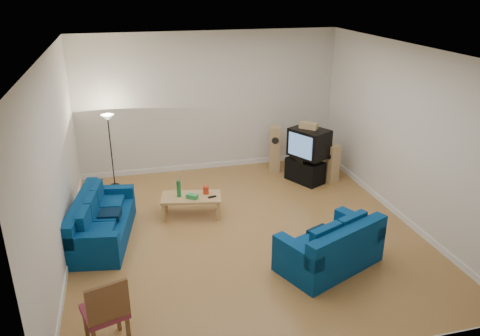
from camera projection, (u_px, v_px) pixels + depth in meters
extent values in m
cube|color=brown|center=(245.00, 233.00, 8.39)|extent=(6.00, 6.50, 0.01)
cube|color=white|center=(246.00, 51.00, 7.19)|extent=(6.00, 6.50, 0.01)
cube|color=silver|center=(209.00, 103.00, 10.71)|extent=(6.00, 0.01, 3.20)
cube|color=silver|center=(326.00, 251.00, 4.87)|extent=(6.00, 0.01, 3.20)
cube|color=silver|center=(55.00, 165.00, 7.10)|extent=(0.01, 6.50, 3.20)
cube|color=silver|center=(406.00, 135.00, 8.47)|extent=(0.01, 6.50, 3.20)
cube|color=white|center=(211.00, 165.00, 11.28)|extent=(6.00, 0.02, 0.12)
cube|color=white|center=(70.00, 252.00, 7.68)|extent=(0.02, 6.50, 0.12)
cube|color=white|center=(395.00, 211.00, 9.05)|extent=(0.02, 6.50, 0.12)
cube|color=#012957|center=(103.00, 229.00, 8.13)|extent=(1.17, 2.10, 0.38)
cube|color=#012957|center=(81.00, 210.00, 7.96)|extent=(0.52, 1.99, 0.39)
cube|color=#012957|center=(111.00, 192.00, 8.84)|extent=(0.88, 0.34, 0.22)
cube|color=#012957|center=(91.00, 241.00, 7.20)|extent=(0.88, 0.34, 0.22)
cube|color=black|center=(110.00, 215.00, 8.04)|extent=(0.41, 0.41, 0.11)
cube|color=#012957|center=(329.00, 254.00, 7.38)|extent=(1.83, 1.46, 0.40)
cube|color=#012957|center=(348.00, 241.00, 6.97)|extent=(1.56, 0.83, 0.41)
cube|color=#012957|center=(298.00, 252.00, 6.86)|extent=(0.55, 0.91, 0.23)
cube|color=#012957|center=(359.00, 224.00, 7.65)|extent=(0.55, 0.91, 0.23)
cube|color=black|center=(323.00, 234.00, 7.37)|extent=(0.50, 0.50, 0.11)
cube|color=tan|center=(191.00, 197.00, 8.87)|extent=(1.20, 0.76, 0.05)
cube|color=tan|center=(164.00, 213.00, 8.71)|extent=(0.07, 0.07, 0.36)
cube|color=tan|center=(166.00, 202.00, 9.14)|extent=(0.07, 0.07, 0.36)
cube|color=tan|center=(218.00, 212.00, 8.76)|extent=(0.07, 0.07, 0.36)
cube|color=tan|center=(218.00, 201.00, 9.19)|extent=(0.07, 0.07, 0.36)
cylinder|color=#197233|center=(179.00, 188.00, 8.79)|extent=(0.08, 0.08, 0.33)
cube|color=green|center=(192.00, 196.00, 8.75)|extent=(0.24, 0.21, 0.09)
cylinder|color=red|center=(206.00, 190.00, 8.94)|extent=(0.15, 0.15, 0.15)
cube|color=black|center=(212.00, 197.00, 8.81)|extent=(0.17, 0.09, 0.02)
cube|color=black|center=(305.00, 171.00, 10.45)|extent=(0.78, 0.94, 0.50)
cube|color=black|center=(304.00, 158.00, 10.32)|extent=(0.46, 0.52, 0.10)
cube|color=black|center=(309.00, 143.00, 10.19)|extent=(0.89, 0.98, 0.62)
cube|color=#436694|center=(300.00, 146.00, 10.00)|extent=(0.32, 0.57, 0.49)
cube|color=tan|center=(309.00, 126.00, 10.08)|extent=(0.39, 0.38, 0.14)
cube|color=tan|center=(275.00, 149.00, 10.94)|extent=(0.34, 0.38, 1.09)
cylinder|color=black|center=(275.00, 141.00, 10.69)|extent=(0.16, 0.07, 0.16)
cube|color=tan|center=(333.00, 164.00, 10.33)|extent=(0.31, 0.28, 0.87)
cylinder|color=black|center=(329.00, 157.00, 10.18)|extent=(0.06, 0.13, 0.13)
cylinder|color=black|center=(115.00, 185.00, 10.29)|extent=(0.21, 0.21, 0.03)
cylinder|color=black|center=(111.00, 153.00, 10.00)|extent=(0.03, 0.03, 1.52)
cone|color=white|center=(107.00, 117.00, 9.71)|extent=(0.28, 0.28, 0.12)
cube|color=brown|center=(86.00, 325.00, 5.79)|extent=(0.06, 0.06, 0.49)
cube|color=brown|center=(129.00, 333.00, 5.66)|extent=(0.06, 0.06, 0.49)
cube|color=brown|center=(118.00, 314.00, 5.98)|extent=(0.06, 0.06, 0.49)
cube|color=maroon|center=(105.00, 311.00, 5.62)|extent=(0.62, 0.62, 0.07)
cube|color=brown|center=(108.00, 303.00, 5.34)|extent=(0.49, 0.19, 0.49)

